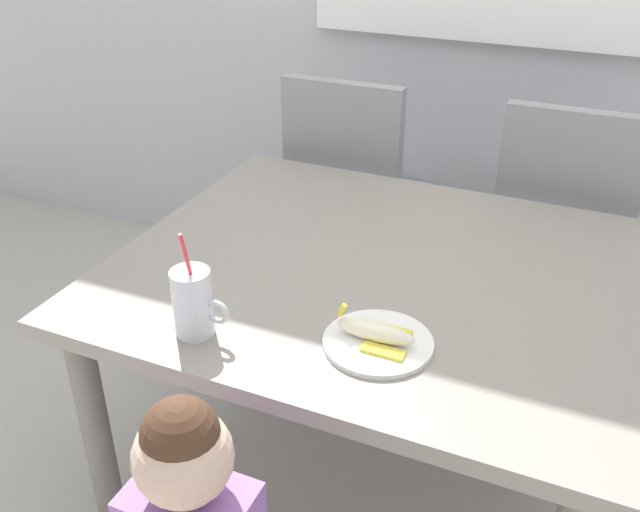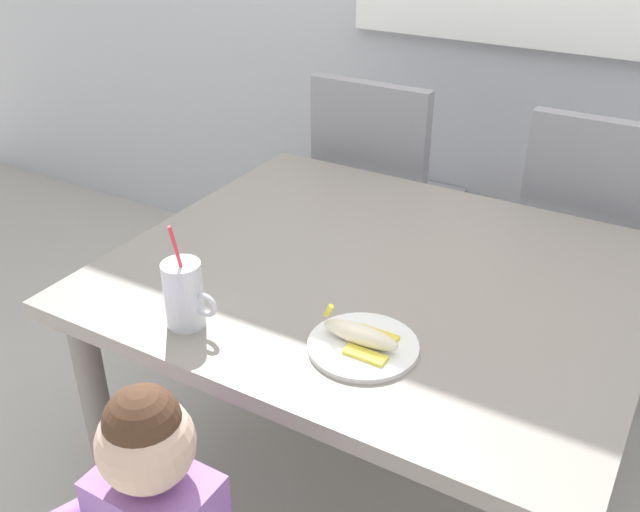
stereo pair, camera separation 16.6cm
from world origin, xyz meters
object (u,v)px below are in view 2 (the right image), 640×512
Objects in this scene: dining_chair_left at (381,190)px; snack_plate at (363,346)px; peeled_banana at (361,336)px; milk_cup at (185,298)px; dining_chair_right at (592,238)px; dining_table at (377,299)px.

dining_chair_left reaches higher than snack_plate.
peeled_banana is (-0.00, -0.00, 0.03)m from snack_plate.
milk_cup is 0.38m from peeled_banana.
milk_cup is (-0.63, -1.18, 0.23)m from dining_chair_right.
snack_plate is (0.37, 0.11, -0.06)m from milk_cup.
dining_table is 0.34m from snack_plate.
milk_cup reaches higher than snack_plate.
snack_plate is 0.03m from peeled_banana.
milk_cup is 0.39m from snack_plate.
dining_chair_right reaches higher than peeled_banana.
milk_cup is (-0.25, -0.42, 0.15)m from dining_table.
milk_cup is at bearing 95.01° from dining_chair_left.
dining_chair_left is 0.73m from dining_chair_right.
dining_chair_right is at bearing 75.96° from peeled_banana.
dining_chair_left is at bearing 115.06° from dining_table.
dining_chair_left is 1.18m from peeled_banana.
peeled_banana is at bearing 17.28° from milk_cup.
dining_table is at bearing 59.04° from milk_cup.
snack_plate is (-0.26, -1.07, 0.17)m from dining_chair_right.
milk_cup reaches higher than dining_table.
peeled_banana is at bearing -69.94° from dining_table.
dining_chair_right is 1.36m from milk_cup.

